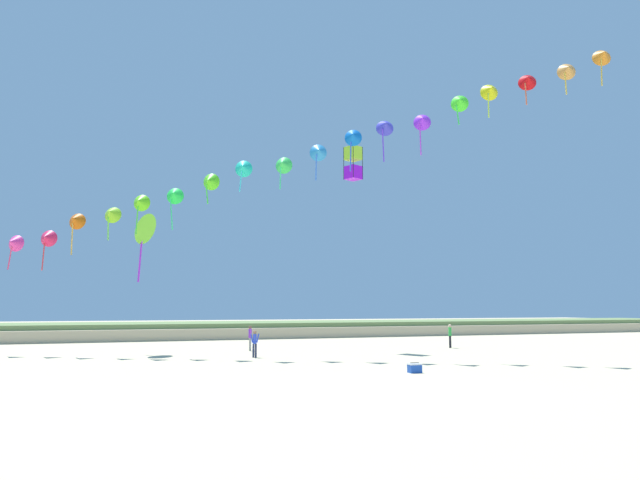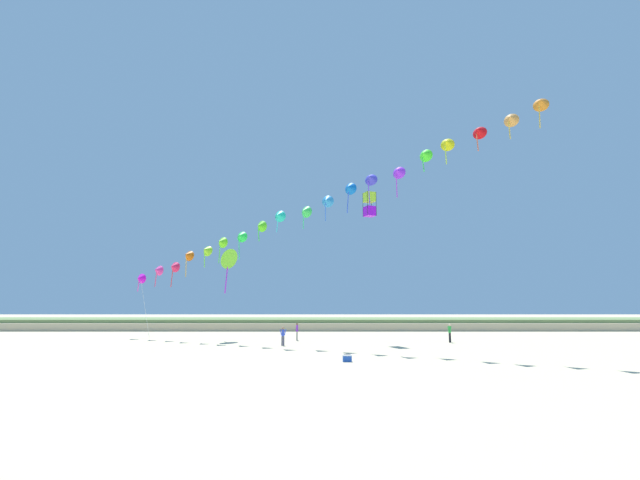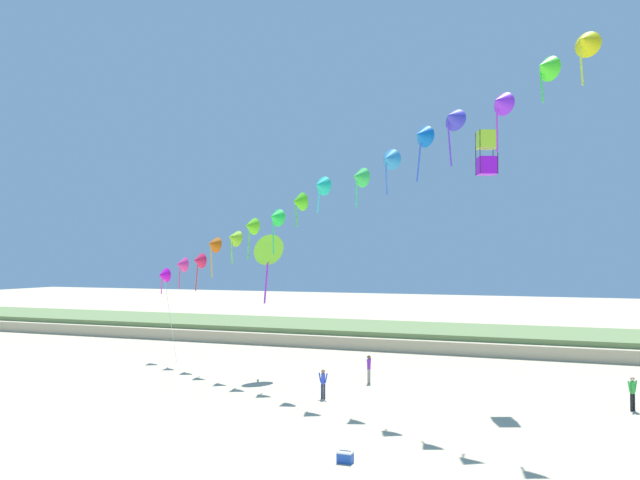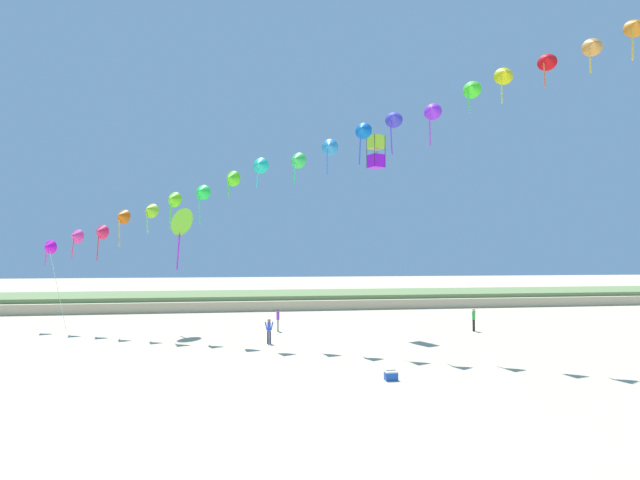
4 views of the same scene
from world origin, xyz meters
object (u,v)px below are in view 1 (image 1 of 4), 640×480
at_px(large_kite_low_lead, 353,163).
at_px(large_kite_mid_trail, 141,228).
at_px(person_near_left, 250,336).
at_px(beach_cooler, 415,368).
at_px(person_near_right, 450,334).
at_px(person_mid_center, 255,342).

relative_size(large_kite_low_lead, large_kite_mid_trail, 0.51).
height_order(person_near_left, beach_cooler, person_near_left).
xyz_separation_m(person_near_left, large_kite_mid_trail, (-7.38, 0.83, 7.30)).
relative_size(large_kite_low_lead, beach_cooler, 4.25).
bearing_deg(large_kite_mid_trail, person_near_right, -8.03).
height_order(person_near_left, person_mid_center, person_near_left).
height_order(person_mid_center, large_kite_low_lead, large_kite_low_lead).
relative_size(person_near_right, person_mid_center, 1.08).
bearing_deg(large_kite_mid_trail, beach_cooler, -55.30).
distance_m(large_kite_low_lead, beach_cooler, 19.92).
distance_m(person_near_left, person_mid_center, 5.34).
bearing_deg(person_near_left, person_near_right, -8.83).
bearing_deg(person_near_left, beach_cooler, -75.60).
bearing_deg(person_near_left, large_kite_low_lead, -9.23).
bearing_deg(person_near_right, large_kite_mid_trail, 171.97).
distance_m(person_near_right, large_kite_low_lead, 14.53).
bearing_deg(person_mid_center, beach_cooler, -64.42).
relative_size(person_near_left, large_kite_low_lead, 0.70).
xyz_separation_m(person_near_right, large_kite_low_lead, (-7.23, 1.07, 12.56)).
bearing_deg(person_near_right, beach_cooler, -128.26).
height_order(person_mid_center, beach_cooler, person_mid_center).
height_order(person_near_left, large_kite_low_lead, large_kite_low_lead).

